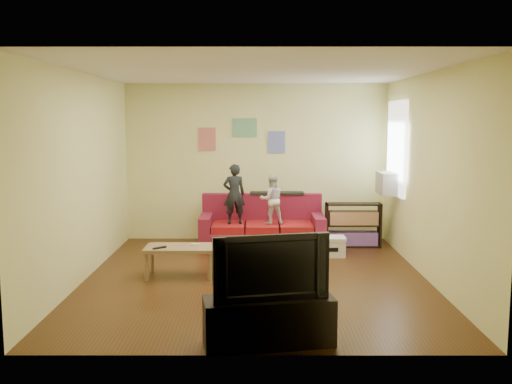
{
  "coord_description": "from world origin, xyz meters",
  "views": [
    {
      "loc": [
        0.01,
        -7.37,
        2.1
      ],
      "look_at": [
        0.0,
        0.8,
        1.05
      ],
      "focal_mm": 40.0,
      "sensor_mm": 36.0,
      "label": 1
    }
  ],
  "objects_px": {
    "bookshelf": "(353,227)",
    "television": "(269,265)",
    "coffee_table": "(180,251)",
    "child_a": "(234,194)",
    "sofa": "(262,229)",
    "tv_stand": "(269,321)",
    "file_box": "(331,246)",
    "child_b": "(272,199)"
  },
  "relations": [
    {
      "from": "bookshelf",
      "to": "child_a",
      "type": "bearing_deg",
      "value": -173.37
    },
    {
      "from": "child_b",
      "to": "file_box",
      "type": "bearing_deg",
      "value": 142.26
    },
    {
      "from": "coffee_table",
      "to": "television",
      "type": "xyz_separation_m",
      "value": [
        1.14,
        -2.32,
        0.41
      ]
    },
    {
      "from": "television",
      "to": "child_a",
      "type": "bearing_deg",
      "value": 84.56
    },
    {
      "from": "child_a",
      "to": "child_b",
      "type": "relative_size",
      "value": 1.21
    },
    {
      "from": "coffee_table",
      "to": "bookshelf",
      "type": "height_order",
      "value": "bookshelf"
    },
    {
      "from": "child_a",
      "to": "television",
      "type": "distance_m",
      "value": 3.95
    },
    {
      "from": "bookshelf",
      "to": "file_box",
      "type": "height_order",
      "value": "bookshelf"
    },
    {
      "from": "file_box",
      "to": "television",
      "type": "distance_m",
      "value": 3.67
    },
    {
      "from": "bookshelf",
      "to": "television",
      "type": "relative_size",
      "value": 0.84
    },
    {
      "from": "bookshelf",
      "to": "television",
      "type": "xyz_separation_m",
      "value": [
        -1.48,
        -4.14,
        0.44
      ]
    },
    {
      "from": "child_b",
      "to": "bookshelf",
      "type": "height_order",
      "value": "child_b"
    },
    {
      "from": "child_a",
      "to": "file_box",
      "type": "height_order",
      "value": "child_a"
    },
    {
      "from": "coffee_table",
      "to": "tv_stand",
      "type": "height_order",
      "value": "tv_stand"
    },
    {
      "from": "child_a",
      "to": "television",
      "type": "relative_size",
      "value": 0.9
    },
    {
      "from": "child_a",
      "to": "file_box",
      "type": "relative_size",
      "value": 2.2
    },
    {
      "from": "child_b",
      "to": "coffee_table",
      "type": "xyz_separation_m",
      "value": [
        -1.27,
        -1.6,
        -0.47
      ]
    },
    {
      "from": "sofa",
      "to": "tv_stand",
      "type": "height_order",
      "value": "sofa"
    },
    {
      "from": "sofa",
      "to": "television",
      "type": "distance_m",
      "value": 4.11
    },
    {
      "from": "sofa",
      "to": "coffee_table",
      "type": "xyz_separation_m",
      "value": [
        -1.12,
        -1.76,
        0.06
      ]
    },
    {
      "from": "coffee_table",
      "to": "bookshelf",
      "type": "relative_size",
      "value": 1.01
    },
    {
      "from": "bookshelf",
      "to": "file_box",
      "type": "xyz_separation_m",
      "value": [
        -0.45,
        -0.67,
        -0.17
      ]
    },
    {
      "from": "file_box",
      "to": "television",
      "type": "xyz_separation_m",
      "value": [
        -1.03,
        -3.47,
        0.61
      ]
    },
    {
      "from": "tv_stand",
      "to": "child_a",
      "type": "bearing_deg",
      "value": 86.99
    },
    {
      "from": "coffee_table",
      "to": "television",
      "type": "relative_size",
      "value": 0.85
    },
    {
      "from": "sofa",
      "to": "bookshelf",
      "type": "relative_size",
      "value": 2.21
    },
    {
      "from": "bookshelf",
      "to": "sofa",
      "type": "bearing_deg",
      "value": -177.77
    },
    {
      "from": "file_box",
      "to": "television",
      "type": "bearing_deg",
      "value": -106.5
    },
    {
      "from": "tv_stand",
      "to": "television",
      "type": "relative_size",
      "value": 1.12
    },
    {
      "from": "child_a",
      "to": "tv_stand",
      "type": "xyz_separation_m",
      "value": [
        0.47,
        -3.92,
        -0.68
      ]
    },
    {
      "from": "coffee_table",
      "to": "child_b",
      "type": "bearing_deg",
      "value": 51.59
    },
    {
      "from": "child_b",
      "to": "coffee_table",
      "type": "distance_m",
      "value": 2.09
    },
    {
      "from": "television",
      "to": "sofa",
      "type": "bearing_deg",
      "value": 77.97
    },
    {
      "from": "television",
      "to": "coffee_table",
      "type": "bearing_deg",
      "value": 103.83
    },
    {
      "from": "coffee_table",
      "to": "bookshelf",
      "type": "xyz_separation_m",
      "value": [
        2.62,
        1.82,
        -0.03
      ]
    },
    {
      "from": "child_b",
      "to": "television",
      "type": "distance_m",
      "value": 3.92
    },
    {
      "from": "tv_stand",
      "to": "television",
      "type": "bearing_deg",
      "value": 0.0
    },
    {
      "from": "child_a",
      "to": "tv_stand",
      "type": "bearing_deg",
      "value": 86.3
    },
    {
      "from": "sofa",
      "to": "coffee_table",
      "type": "relative_size",
      "value": 2.18
    },
    {
      "from": "bookshelf",
      "to": "file_box",
      "type": "relative_size",
      "value": 2.06
    },
    {
      "from": "file_box",
      "to": "child_a",
      "type": "bearing_deg",
      "value": 163.51
    },
    {
      "from": "file_box",
      "to": "tv_stand",
      "type": "relative_size",
      "value": 0.36
    }
  ]
}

